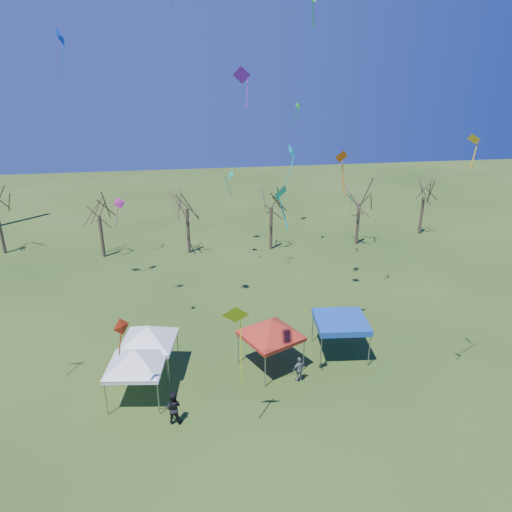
{
  "coord_description": "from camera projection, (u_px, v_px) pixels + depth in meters",
  "views": [
    {
      "loc": [
        -2.94,
        -19.52,
        16.68
      ],
      "look_at": [
        0.9,
        3.0,
        7.69
      ],
      "focal_mm": 32.0,
      "sensor_mm": 36.0,
      "label": 1
    }
  ],
  "objects": [
    {
      "name": "kite_13",
      "position": [
        119.0,
        203.0,
        38.14
      ],
      "size": [
        1.19,
        1.06,
        2.78
      ],
      "rotation": [
        0.0,
        0.0,
        0.58
      ],
      "color": "#CD2D8E",
      "rests_on": "ground"
    },
    {
      "name": "kite_19",
      "position": [
        298.0,
        106.0,
        41.15
      ],
      "size": [
        0.85,
        0.8,
        1.91
      ],
      "rotation": [
        0.0,
        0.0,
        0.65
      ],
      "color": "green",
      "rests_on": "ground"
    },
    {
      "name": "kite_25",
      "position": [
        292.0,
        152.0,
        23.76
      ],
      "size": [
        0.77,
        0.94,
        1.88
      ],
      "rotation": [
        0.0,
        0.0,
        1.08
      ],
      "color": "#0DCFC6",
      "rests_on": "ground"
    },
    {
      "name": "kite_9",
      "position": [
        474.0,
        140.0,
        19.61
      ],
      "size": [
        0.69,
        0.76,
        1.56
      ],
      "rotation": [
        0.0,
        0.0,
        2.1
      ],
      "color": "#FFAF1A",
      "rests_on": "ground"
    },
    {
      "name": "kite_17",
      "position": [
        341.0,
        157.0,
        26.49
      ],
      "size": [
        0.97,
        0.69,
        2.7
      ],
      "rotation": [
        0.0,
        0.0,
        3.42
      ],
      "color": "#F7590D",
      "rests_on": "ground"
    },
    {
      "name": "tent_blue",
      "position": [
        341.0,
        322.0,
        28.68
      ],
      "size": [
        3.52,
        3.52,
        2.51
      ],
      "rotation": [
        0.0,
        0.0,
        -0.11
      ],
      "color": "gray",
      "rests_on": "ground"
    },
    {
      "name": "kite_12",
      "position": [
        351.0,
        199.0,
        43.08
      ],
      "size": [
        0.74,
        1.08,
        3.14
      ],
      "rotation": [
        0.0,
        0.0,
        1.23
      ],
      "color": "green",
      "rests_on": "ground"
    },
    {
      "name": "kite_11",
      "position": [
        242.0,
        75.0,
        33.5
      ],
      "size": [
        1.45,
        0.97,
        2.96
      ],
      "rotation": [
        0.0,
        0.0,
        2.85
      ],
      "color": "purple",
      "rests_on": "ground"
    },
    {
      "name": "ground",
      "position": [
        249.0,
        410.0,
        24.47
      ],
      "size": [
        140.0,
        140.0,
        0.0
      ],
      "primitive_type": "plane",
      "color": "#2A4A18",
      "rests_on": "ground"
    },
    {
      "name": "tent_white_west",
      "position": [
        135.0,
        353.0,
        24.38
      ],
      "size": [
        4.09,
        4.09,
        3.65
      ],
      "rotation": [
        0.0,
        0.0,
        -0.15
      ],
      "color": "gray",
      "rests_on": "ground"
    },
    {
      "name": "kite_2",
      "position": [
        61.0,
        37.0,
        34.89
      ],
      "size": [
        0.81,
        1.51,
        3.63
      ],
      "rotation": [
        0.0,
        0.0,
        1.45
      ],
      "color": "blue",
      "rests_on": "ground"
    },
    {
      "name": "kite_27",
      "position": [
        280.0,
        193.0,
        20.07
      ],
      "size": [
        1.02,
        0.99,
        2.19
      ],
      "rotation": [
        0.0,
        0.0,
        3.88
      ],
      "color": "#0BAA9F",
      "rests_on": "ground"
    },
    {
      "name": "kite_22",
      "position": [
        230.0,
        176.0,
        41.46
      ],
      "size": [
        0.9,
        0.97,
        2.57
      ],
      "rotation": [
        0.0,
        0.0,
        5.23
      ],
      "color": "#0BAF92",
      "rests_on": "ground"
    },
    {
      "name": "person_grey",
      "position": [
        299.0,
        369.0,
        26.57
      ],
      "size": [
        1.01,
        0.67,
        1.59
      ],
      "primitive_type": "imported",
      "rotation": [
        0.0,
        0.0,
        3.48
      ],
      "color": "slate",
      "rests_on": "ground"
    },
    {
      "name": "person_dark",
      "position": [
        173.0,
        408.0,
        23.32
      ],
      "size": [
        1.01,
        0.86,
        1.81
      ],
      "primitive_type": "imported",
      "rotation": [
        0.0,
        0.0,
        2.92
      ],
      "color": "black",
      "rests_on": "ground"
    },
    {
      "name": "tent_white_mid",
      "position": [
        147.0,
        329.0,
        26.52
      ],
      "size": [
        4.14,
        4.14,
        3.72
      ],
      "rotation": [
        0.0,
        0.0,
        -0.19
      ],
      "color": "gray",
      "rests_on": "ground"
    },
    {
      "name": "tree_1",
      "position": [
        97.0,
        200.0,
        43.28
      ],
      "size": [
        3.42,
        3.42,
        7.54
      ],
      "color": "#3D2D21",
      "rests_on": "ground"
    },
    {
      "name": "tree_2",
      "position": [
        186.0,
        192.0,
        44.16
      ],
      "size": [
        3.71,
        3.71,
        8.18
      ],
      "color": "#3D2D21",
      "rests_on": "ground"
    },
    {
      "name": "kite_5",
      "position": [
        236.0,
        315.0,
        20.57
      ],
      "size": [
        1.31,
        0.77,
        4.1
      ],
      "rotation": [
        0.0,
        0.0,
        3.06
      ],
      "color": "#C4D716",
      "rests_on": "ground"
    },
    {
      "name": "kite_1",
      "position": [
        122.0,
        327.0,
        20.92
      ],
      "size": [
        0.78,
        0.68,
        1.95
      ],
      "rotation": [
        0.0,
        0.0,
        0.68
      ],
      "color": "red",
      "rests_on": "ground"
    },
    {
      "name": "tree_3",
      "position": [
        271.0,
        191.0,
        45.24
      ],
      "size": [
        3.59,
        3.59,
        7.91
      ],
      "color": "#3D2D21",
      "rests_on": "ground"
    },
    {
      "name": "tree_5",
      "position": [
        426.0,
        184.0,
        49.98
      ],
      "size": [
        3.39,
        3.39,
        7.46
      ],
      "color": "#3D2D21",
      "rests_on": "ground"
    },
    {
      "name": "tree_4",
      "position": [
        361.0,
        188.0,
        46.66
      ],
      "size": [
        3.58,
        3.58,
        7.89
      ],
      "color": "#3D2D21",
      "rests_on": "ground"
    },
    {
      "name": "tent_red",
      "position": [
        271.0,
        322.0,
        27.06
      ],
      "size": [
        4.08,
        4.08,
        3.83
      ],
      "rotation": [
        0.0,
        0.0,
        0.44
      ],
      "color": "gray",
      "rests_on": "ground"
    }
  ]
}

